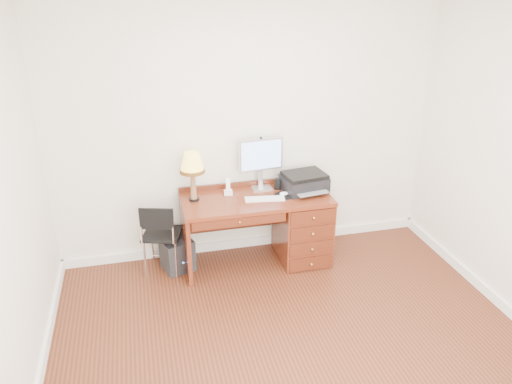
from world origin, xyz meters
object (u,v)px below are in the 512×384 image
object	(u,v)px
monitor	(261,157)
phone	(228,189)
printer	(304,182)
equipment_box	(177,254)
desk	(286,223)
chair	(162,231)
leg_lamp	(192,165)

from	to	relation	value
monitor	phone	distance (m)	0.47
printer	equipment_box	world-z (taller)	printer
printer	desk	bearing A→B (deg)	-174.77
chair	equipment_box	size ratio (longest dim) A/B	2.30
desk	leg_lamp	xyz separation A→B (m)	(-0.94, 0.08, 0.71)
desk	equipment_box	world-z (taller)	desk
leg_lamp	equipment_box	bearing A→B (deg)	-173.23
monitor	leg_lamp	xyz separation A→B (m)	(-0.73, -0.14, 0.03)
phone	chair	xyz separation A→B (m)	(-0.70, -0.12, -0.33)
equipment_box	printer	bearing A→B (deg)	-17.89
chair	monitor	bearing A→B (deg)	26.67
printer	equipment_box	bearing A→B (deg)	171.63
monitor	equipment_box	world-z (taller)	monitor
phone	equipment_box	bearing A→B (deg)	-163.99
desk	chair	bearing A→B (deg)	178.85
printer	leg_lamp	size ratio (longest dim) A/B	0.95
printer	phone	xyz separation A→B (m)	(-0.78, 0.09, -0.04)
printer	leg_lamp	distance (m)	1.17
desk	leg_lamp	bearing A→B (deg)	175.13
monitor	phone	size ratio (longest dim) A/B	3.01
equipment_box	phone	bearing A→B (deg)	-8.90
monitor	leg_lamp	size ratio (longest dim) A/B	1.07
leg_lamp	desk	bearing A→B (deg)	-4.87
leg_lamp	chair	distance (m)	0.73
monitor	printer	world-z (taller)	monitor
leg_lamp	monitor	bearing A→B (deg)	11.23
desk	printer	distance (m)	0.48
monitor	equipment_box	bearing A→B (deg)	-175.38
monitor	printer	xyz separation A→B (m)	(0.42, -0.18, -0.24)
desk	monitor	distance (m)	0.74
monitor	chair	bearing A→B (deg)	-175.08
phone	monitor	bearing A→B (deg)	20.07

